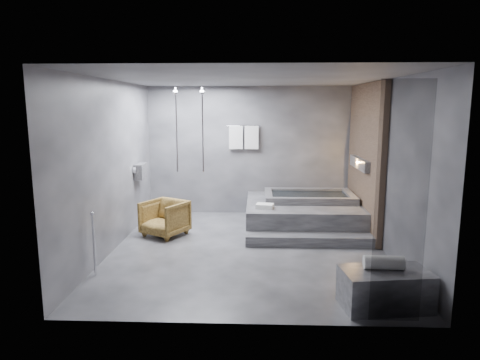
{
  "coord_description": "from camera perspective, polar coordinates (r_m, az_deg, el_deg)",
  "views": [
    {
      "loc": [
        0.13,
        -6.88,
        2.38
      ],
      "look_at": [
        -0.15,
        0.3,
        1.13
      ],
      "focal_mm": 32.0,
      "sensor_mm": 36.0,
      "label": 1
    }
  ],
  "objects": [
    {
      "name": "deck_towel",
      "position": [
        7.97,
        3.32,
        -3.49
      ],
      "size": [
        0.35,
        0.28,
        0.08
      ],
      "primitive_type": "cube",
      "rotation": [
        0.0,
        0.0,
        -0.2
      ],
      "color": "white",
      "rests_on": "tub_deck"
    },
    {
      "name": "tub_step",
      "position": [
        7.57,
        9.19,
        -7.88
      ],
      "size": [
        2.2,
        0.36,
        0.18
      ],
      "primitive_type": "cube",
      "color": "#363639",
      "rests_on": "ground"
    },
    {
      "name": "concrete_bench",
      "position": [
        5.52,
        18.77,
        -13.59
      ],
      "size": [
        1.09,
        0.7,
        0.46
      ],
      "primitive_type": "cube",
      "rotation": [
        0.0,
        0.0,
        0.14
      ],
      "color": "#323235",
      "rests_on": "ground"
    },
    {
      "name": "room",
      "position": [
        7.16,
        4.35,
        4.64
      ],
      "size": [
        5.0,
        5.04,
        2.82
      ],
      "color": "#313033",
      "rests_on": "ground"
    },
    {
      "name": "tub_deck",
      "position": [
        8.65,
        8.29,
        -4.49
      ],
      "size": [
        2.2,
        2.0,
        0.5
      ],
      "primitive_type": "cube",
      "color": "#363639",
      "rests_on": "ground"
    },
    {
      "name": "driftwood_chair",
      "position": [
        8.06,
        -10.01,
        -5.02
      ],
      "size": [
        0.97,
        0.97,
        0.66
      ],
      "primitive_type": "imported",
      "rotation": [
        0.0,
        0.0,
        -0.52
      ],
      "color": "#473011",
      "rests_on": "ground"
    },
    {
      "name": "rolled_towel",
      "position": [
        5.44,
        18.63,
        -10.4
      ],
      "size": [
        0.47,
        0.19,
        0.17
      ],
      "primitive_type": "cylinder",
      "rotation": [
        0.0,
        1.57,
        -0.05
      ],
      "color": "silver",
      "rests_on": "concrete_bench"
    }
  ]
}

